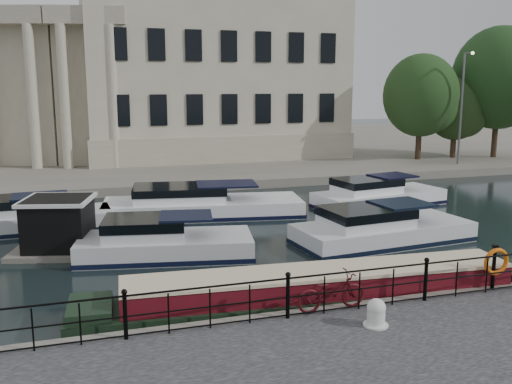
% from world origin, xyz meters
% --- Properties ---
extents(ground_plane, '(160.00, 160.00, 0.00)m').
position_xyz_m(ground_plane, '(0.00, 0.00, 0.00)').
color(ground_plane, black).
rests_on(ground_plane, ground).
extents(far_bank, '(120.00, 42.00, 0.55)m').
position_xyz_m(far_bank, '(0.00, 39.00, 0.28)').
color(far_bank, '#6B665B').
rests_on(far_bank, ground_plane).
extents(railing, '(24.14, 0.14, 1.22)m').
position_xyz_m(railing, '(0.00, -2.25, 1.20)').
color(railing, black).
rests_on(railing, near_quay).
extents(civic_building, '(53.55, 31.84, 16.85)m').
position_xyz_m(civic_building, '(-1.00, 34.71, 7.04)').
color(civic_building, '#ADA38C').
rests_on(civic_building, far_bank).
extents(lamp_posts, '(8.24, 1.55, 8.07)m').
position_xyz_m(lamp_posts, '(26.00, 20.70, 4.80)').
color(lamp_posts, '#59595B').
rests_on(lamp_posts, far_bank).
extents(bicycle, '(1.95, 0.76, 1.01)m').
position_xyz_m(bicycle, '(1.27, -2.10, 1.06)').
color(bicycle, '#440C11').
rests_on(bicycle, near_quay).
extents(mooring_bollard, '(0.62, 0.62, 0.69)m').
position_xyz_m(mooring_bollard, '(1.90, -3.33, 0.88)').
color(mooring_bollard, silver).
rests_on(mooring_bollard, near_quay).
extents(life_ring_post, '(0.81, 0.21, 1.33)m').
position_xyz_m(life_ring_post, '(6.35, -2.17, 1.38)').
color(life_ring_post, black).
rests_on(life_ring_post, near_quay).
extents(narrowboat, '(14.13, 2.87, 1.52)m').
position_xyz_m(narrowboat, '(1.59, -0.76, 0.37)').
color(narrowboat, black).
rests_on(narrowboat, ground_plane).
extents(harbour_hut, '(3.99, 3.59, 2.21)m').
position_xyz_m(harbour_hut, '(-5.68, 7.50, 0.95)').
color(harbour_hut, '#6B665B').
rests_on(harbour_hut, ground_plane).
extents(cabin_cruisers, '(25.57, 10.99, 1.99)m').
position_xyz_m(cabin_cruisers, '(1.59, 9.33, 0.37)').
color(cabin_cruisers, silver).
rests_on(cabin_cruisers, ground_plane).
extents(trees, '(13.19, 7.35, 10.35)m').
position_xyz_m(trees, '(25.15, 23.27, 5.89)').
color(trees, black).
rests_on(trees, far_bank).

